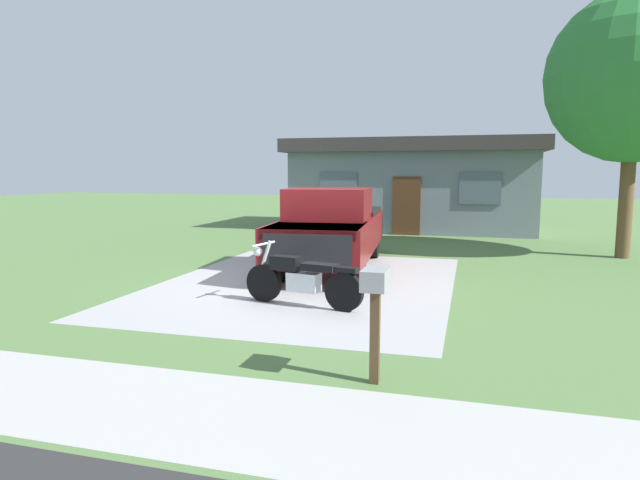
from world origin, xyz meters
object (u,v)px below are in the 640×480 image
Objects in this scene: shade_tree at (635,77)px; neighbor_house at (414,184)px; pickup_truck at (332,228)px; motorcycle at (302,279)px; mailbox at (375,295)px.

shade_tree reaches higher than neighbor_house.
pickup_truck is 8.72m from shade_tree.
pickup_truck is 0.60× the size of neighbor_house.
neighbor_house is (0.93, 9.66, 0.84)m from pickup_truck.
neighbor_house reaches higher than pickup_truck.
pickup_truck is 0.84× the size of shade_tree.
motorcycle is 0.32× the size of shade_tree.
shade_tree is 9.20m from neighbor_house.
motorcycle is 0.38× the size of pickup_truck.
pickup_truck is 9.74m from neighbor_house.
motorcycle is at bearing 120.58° from mailbox.
shade_tree is at bearing -45.20° from neighbor_house.
neighbor_house is at bearing 134.80° from shade_tree.
mailbox is 16.53m from neighbor_house.
shade_tree is at bearing 64.67° from mailbox.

